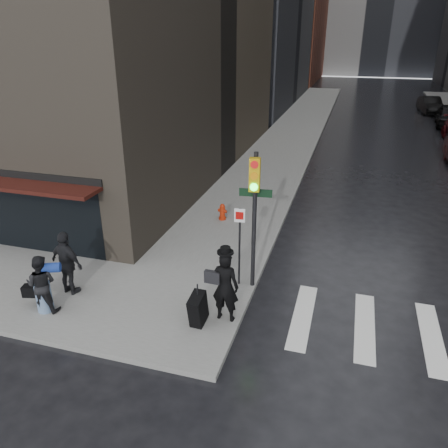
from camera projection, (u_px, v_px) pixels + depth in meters
The scene contains 8 objects.
ground at pixel (167, 315), 11.72m from camera, with size 140.00×140.00×0.00m, color black.
sidewalk_left at pixel (300, 124), 35.37m from camera, with size 4.00×50.00×0.15m, color slate.
man_overcoat at pixel (220, 290), 10.94m from camera, with size 1.12×1.04×2.11m.
man_jeans at pixel (41, 284), 11.36m from camera, with size 1.18×0.78×1.62m.
man_greycoat at pixel (67, 263), 12.09m from camera, with size 1.18×0.70×1.88m.
traffic_light at pixel (253, 204), 11.72m from camera, with size 0.99×0.49×3.99m.
fire_hydrant at pixel (222, 212), 17.20m from camera, with size 0.38×0.29×0.65m.
parked_car_5 at pixel (430, 105), 40.35m from camera, with size 1.57×4.50×1.48m, color black.
Camera 1 is at (4.24, -8.90, 6.98)m, focal length 35.00 mm.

